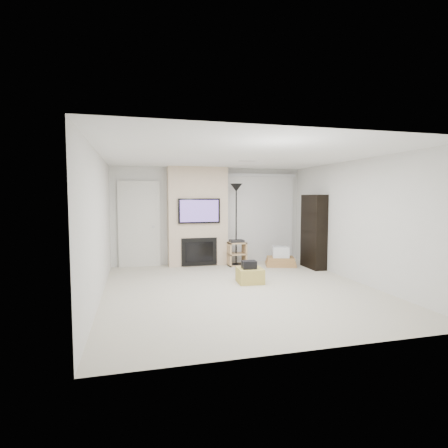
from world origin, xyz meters
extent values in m
cube|color=beige|center=(0.00, 0.00, 0.00)|extent=(5.00, 5.50, 0.00)
cube|color=white|center=(0.00, 0.00, 2.50)|extent=(5.00, 5.50, 0.00)
cube|color=silver|center=(0.00, 2.75, 1.25)|extent=(5.00, 0.00, 2.50)
cube|color=silver|center=(0.00, -2.75, 1.25)|extent=(5.00, 0.00, 2.50)
cube|color=silver|center=(-2.50, 0.00, 1.25)|extent=(0.00, 5.50, 2.50)
cube|color=silver|center=(2.50, 0.00, 1.25)|extent=(0.00, 5.50, 2.50)
cube|color=silver|center=(0.40, 0.80, 2.50)|extent=(0.35, 0.18, 0.01)
cube|color=tan|center=(0.35, 0.42, 0.15)|extent=(0.53, 0.53, 0.30)
cube|color=black|center=(0.31, 0.38, 0.38)|extent=(0.29, 0.24, 0.16)
cube|color=beige|center=(-0.35, 2.55, 1.25)|extent=(1.50, 0.40, 2.50)
cube|color=black|center=(-0.35, 2.32, 1.40)|extent=(1.05, 0.06, 0.62)
cube|color=#503B7F|center=(-0.35, 2.29, 1.40)|extent=(0.96, 0.00, 0.54)
cube|color=black|center=(-0.35, 2.34, 0.37)|extent=(0.90, 0.04, 0.70)
cube|color=black|center=(-0.35, 2.32, 0.37)|extent=(0.70, 0.02, 0.50)
cube|color=silver|center=(-1.80, 2.71, 1.07)|extent=(1.02, 0.08, 2.14)
cube|color=beige|center=(-1.80, 2.72, 1.02)|extent=(0.90, 0.05, 2.05)
cylinder|color=silver|center=(-1.46, 2.67, 1.00)|extent=(0.07, 0.06, 0.07)
cube|color=silver|center=(1.40, 2.69, 2.33)|extent=(1.98, 0.10, 0.08)
cube|color=white|center=(1.40, 2.70, 1.15)|extent=(1.90, 0.03, 2.29)
cylinder|color=black|center=(0.58, 2.23, 0.02)|extent=(0.31, 0.31, 0.03)
cylinder|color=black|center=(0.58, 2.23, 0.99)|extent=(0.03, 0.03, 1.94)
cone|color=black|center=(0.58, 2.23, 1.98)|extent=(0.31, 0.31, 0.20)
cube|color=tan|center=(0.39, 2.21, 0.30)|extent=(0.04, 0.38, 0.60)
cube|color=tan|center=(0.80, 2.21, 0.30)|extent=(0.04, 0.38, 0.60)
cube|color=tan|center=(0.59, 2.21, 0.01)|extent=(0.45, 0.38, 0.03)
cube|color=tan|center=(0.59, 2.21, 0.30)|extent=(0.45, 0.38, 0.03)
cube|color=tan|center=(0.59, 2.21, 0.58)|extent=(0.45, 0.38, 0.03)
cube|color=black|center=(0.59, 2.21, 0.63)|extent=(0.35, 0.25, 0.06)
cube|color=#B1814B|center=(1.66, 1.89, 0.04)|extent=(0.87, 0.75, 0.08)
cube|color=#B1814B|center=(1.66, 1.89, 0.12)|extent=(0.82, 0.70, 0.07)
cube|color=#B1814B|center=(1.66, 1.89, 0.19)|extent=(0.78, 0.66, 0.07)
cube|color=silver|center=(1.66, 1.89, 0.36)|extent=(0.49, 0.46, 0.27)
cube|color=black|center=(2.34, 1.47, 0.90)|extent=(0.30, 0.80, 1.80)
cube|color=black|center=(2.32, 1.47, 0.45)|extent=(0.26, 0.72, 0.02)
cube|color=black|center=(2.32, 1.47, 0.90)|extent=(0.26, 0.72, 0.02)
cube|color=black|center=(2.32, 1.47, 1.35)|extent=(0.26, 0.72, 0.02)
camera|label=1|loc=(-1.91, -6.23, 1.74)|focal=28.00mm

